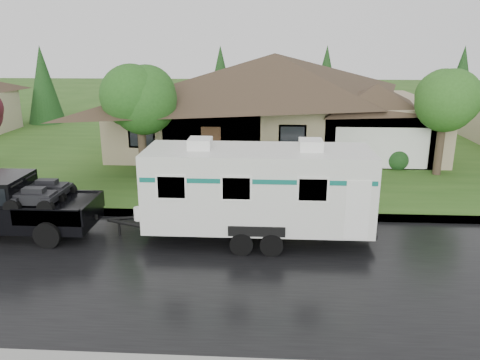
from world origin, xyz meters
TOP-DOWN VIEW (x-y plane):
  - ground at (0.00, 0.00)m, footprint 140.00×140.00m
  - road at (0.00, -2.00)m, footprint 140.00×8.00m
  - curb at (0.00, 2.25)m, footprint 140.00×0.50m
  - lawn at (0.00, 15.00)m, footprint 140.00×26.00m
  - house_main at (2.29, 13.84)m, footprint 19.44×10.80m
  - tree_left_green at (-4.20, 6.71)m, footprint 3.29×3.29m
  - tree_right_green at (9.95, 8.23)m, footprint 3.16×3.16m
  - shrub_row at (2.00, 9.30)m, footprint 13.60×1.00m
  - pickup_truck at (-7.47, 0.20)m, footprint 6.22×2.36m
  - travel_trailer at (1.34, 0.20)m, footprint 7.67×2.70m

SIDE VIEW (x-z plane):
  - ground at x=0.00m, z-range 0.00..0.00m
  - road at x=0.00m, z-range 0.00..0.01m
  - curb at x=0.00m, z-range 0.00..0.15m
  - lawn at x=0.00m, z-range 0.00..0.15m
  - shrub_row at x=2.00m, z-range 0.15..1.15m
  - pickup_truck at x=-7.47m, z-range 0.07..2.15m
  - travel_trailer at x=1.34m, z-range 0.10..3.55m
  - house_main at x=2.29m, z-range 0.14..7.04m
  - tree_right_green at x=9.95m, z-range 1.16..6.38m
  - tree_left_green at x=-4.20m, z-range 1.20..6.65m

